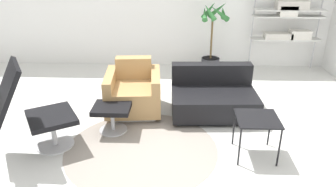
{
  "coord_description": "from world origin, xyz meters",
  "views": [
    {
      "loc": [
        0.23,
        -3.53,
        2.18
      ],
      "look_at": [
        0.09,
        0.15,
        0.55
      ],
      "focal_mm": 35.0,
      "sensor_mm": 36.0,
      "label": 1
    }
  ],
  "objects": [
    {
      "name": "ground_plane",
      "position": [
        0.0,
        0.0,
        0.0
      ],
      "size": [
        12.0,
        12.0,
        0.0
      ],
      "primitive_type": "plane",
      "color": "silver"
    },
    {
      "name": "shelf_unit",
      "position": [
        2.23,
        2.63,
        0.97
      ],
      "size": [
        1.29,
        0.28,
        1.94
      ],
      "color": "#BCBCC1",
      "rests_on": "ground_plane"
    },
    {
      "name": "side_table",
      "position": [
        1.09,
        -0.31,
        0.43
      ],
      "size": [
        0.46,
        0.46,
        0.48
      ],
      "color": "black",
      "rests_on": "ground_plane"
    },
    {
      "name": "lounge_chair",
      "position": [
        -1.55,
        -0.39,
        0.7
      ],
      "size": [
        1.11,
        0.97,
        1.18
      ],
      "rotation": [
        0.0,
        0.0,
        -1.03
      ],
      "color": "#BCBCC1",
      "rests_on": "ground_plane"
    },
    {
      "name": "potted_plant",
      "position": [
        0.82,
        2.43,
        0.55
      ],
      "size": [
        0.53,
        0.6,
        1.34
      ],
      "color": "#333338",
      "rests_on": "ground_plane"
    },
    {
      "name": "armchair_red",
      "position": [
        -0.43,
        0.75,
        0.28
      ],
      "size": [
        0.82,
        0.84,
        0.73
      ],
      "rotation": [
        0.0,
        0.0,
        3.23
      ],
      "color": "silver",
      "rests_on": "ground_plane"
    },
    {
      "name": "ottoman",
      "position": [
        -0.63,
        0.17,
        0.26
      ],
      "size": [
        0.47,
        0.4,
        0.36
      ],
      "color": "#BCBCC1",
      "rests_on": "ground_plane"
    },
    {
      "name": "couch_low",
      "position": [
        0.71,
        0.76,
        0.23
      ],
      "size": [
        1.21,
        0.92,
        0.65
      ],
      "rotation": [
        0.0,
        0.0,
        3.19
      ],
      "color": "black",
      "rests_on": "ground_plane"
    },
    {
      "name": "round_rug",
      "position": [
        -0.21,
        -0.25,
        0.0
      ],
      "size": [
        1.81,
        1.81,
        0.01
      ],
      "color": "gray",
      "rests_on": "ground_plane"
    }
  ]
}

